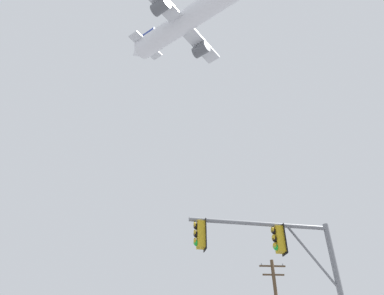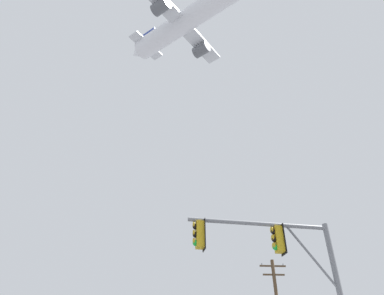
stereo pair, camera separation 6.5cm
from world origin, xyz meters
name	(u,v)px [view 1 (the left image)]	position (x,y,z in m)	size (l,w,h in m)	color
signal_pole_near	(288,269)	(4.06, 6.01, 4.80)	(5.12, 0.83, 6.46)	slate
airplane	(185,22)	(1.22, 29.62, 49.45)	(20.06, 17.84, 6.53)	white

